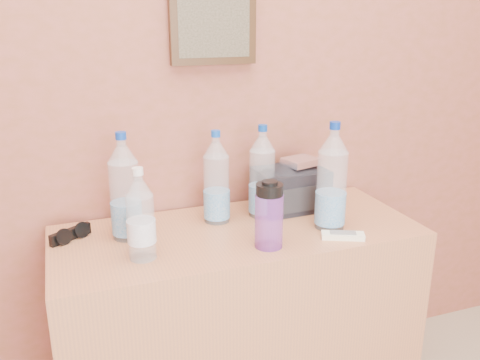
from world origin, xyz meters
name	(u,v)px	position (x,y,z in m)	size (l,w,h in m)	color
picture_frame	(213,27)	(0.08, 1.98, 1.40)	(0.30, 0.03, 0.25)	#382311
dresser	(238,327)	(0.08, 1.73, 0.38)	(1.21, 0.50, 0.76)	tan
pet_large_a	(125,192)	(-0.27, 1.80, 0.91)	(0.09, 0.09, 0.35)	#CFECFD
pet_large_b	(216,182)	(0.04, 1.83, 0.90)	(0.09, 0.09, 0.32)	white
pet_large_c	(262,176)	(0.21, 1.82, 0.90)	(0.09, 0.09, 0.33)	silver
pet_large_d	(332,182)	(0.38, 1.64, 0.92)	(0.10, 0.10, 0.36)	silver
pet_small	(141,219)	(-0.25, 1.63, 0.88)	(0.08, 0.08, 0.28)	#AFC2D7
nalgene_bottle	(269,215)	(0.13, 1.58, 0.86)	(0.09, 0.09, 0.21)	purple
sunglasses	(70,234)	(-0.44, 1.84, 0.77)	(0.14, 0.05, 0.04)	black
ac_remote	(343,236)	(0.38, 1.55, 0.77)	(0.14, 0.04, 0.02)	silver
toiletry_bag	(290,186)	(0.33, 1.85, 0.84)	(0.25, 0.18, 0.17)	black
foil_packet	(301,161)	(0.36, 1.83, 0.94)	(0.11, 0.10, 0.02)	silver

